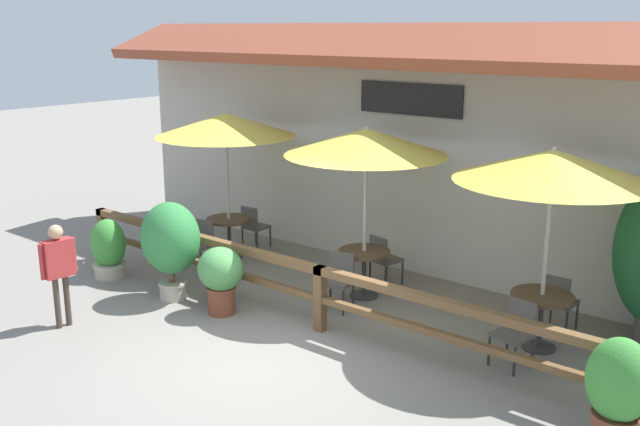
% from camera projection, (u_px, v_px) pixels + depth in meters
% --- Properties ---
extents(ground_plane, '(60.00, 60.00, 0.00)m').
position_uv_depth(ground_plane, '(270.00, 356.00, 9.28)').
color(ground_plane, gray).
extents(building_facade, '(14.28, 1.49, 4.23)m').
position_uv_depth(building_facade, '(436.00, 151.00, 11.82)').
color(building_facade, '#BCB7A8').
rests_on(building_facade, ground).
extents(patio_railing, '(10.40, 0.14, 0.95)m').
position_uv_depth(patio_railing, '(320.00, 284.00, 9.90)').
color(patio_railing, brown).
rests_on(patio_railing, ground).
extents(patio_umbrella_near, '(2.50, 2.50, 2.72)m').
position_uv_depth(patio_umbrella_near, '(226.00, 125.00, 12.60)').
color(patio_umbrella_near, '#B7B2A8').
rests_on(patio_umbrella_near, ground).
extents(dining_table_near, '(0.82, 0.82, 0.76)m').
position_uv_depth(dining_table_near, '(229.00, 226.00, 13.08)').
color(dining_table_near, '#4C3826').
rests_on(dining_table_near, ground).
extents(chair_near_streetside, '(0.49, 0.49, 0.85)m').
position_uv_depth(chair_near_streetside, '(200.00, 242.00, 12.59)').
color(chair_near_streetside, '#514C47').
rests_on(chair_near_streetside, ground).
extents(chair_near_wallside, '(0.43, 0.43, 0.85)m').
position_uv_depth(chair_near_wallside, '(254.00, 225.00, 13.67)').
color(chair_near_wallside, '#514C47').
rests_on(chair_near_wallside, ground).
extents(patio_umbrella_middle, '(2.50, 2.50, 2.72)m').
position_uv_depth(patio_umbrella_middle, '(366.00, 142.00, 10.72)').
color(patio_umbrella_middle, '#B7B2A8').
rests_on(patio_umbrella_middle, ground).
extents(dining_table_middle, '(0.82, 0.82, 0.76)m').
position_uv_depth(dining_table_middle, '(364.00, 260.00, 11.20)').
color(dining_table_middle, '#4C3826').
rests_on(dining_table_middle, ground).
extents(chair_middle_streetside, '(0.51, 0.51, 0.85)m').
position_uv_depth(chair_middle_streetside, '(338.00, 278.00, 10.77)').
color(chair_middle_streetside, '#514C47').
rests_on(chair_middle_streetside, ground).
extents(chair_middle_wallside, '(0.50, 0.50, 0.85)m').
position_uv_depth(chair_middle_wallside, '(384.00, 257.00, 11.74)').
color(chair_middle_wallside, '#514C47').
rests_on(chair_middle_wallside, ground).
extents(patio_umbrella_far, '(2.50, 2.50, 2.72)m').
position_uv_depth(patio_umbrella_far, '(553.00, 166.00, 8.89)').
color(patio_umbrella_far, '#B7B2A8').
rests_on(patio_umbrella_far, ground).
extents(dining_table_far, '(0.82, 0.82, 0.76)m').
position_uv_depth(dining_table_far, '(542.00, 306.00, 9.36)').
color(dining_table_far, '#4C3826').
rests_on(dining_table_far, ground).
extents(chair_far_streetside, '(0.49, 0.49, 0.85)m').
position_uv_depth(chair_far_streetside, '(515.00, 330.00, 8.93)').
color(chair_far_streetside, '#514C47').
rests_on(chair_far_streetside, ground).
extents(chair_far_wallside, '(0.43, 0.43, 0.85)m').
position_uv_depth(chair_far_wallside, '(558.00, 300.00, 9.91)').
color(chair_far_wallside, '#514C47').
rests_on(chair_far_wallside, ground).
extents(potted_plant_broad_leaf, '(0.63, 0.57, 1.02)m').
position_uv_depth(potted_plant_broad_leaf, '(109.00, 249.00, 12.11)').
color(potted_plant_broad_leaf, '#B7AD99').
rests_on(potted_plant_broad_leaf, ground).
extents(potted_plant_corner_fern, '(0.97, 0.87, 1.56)m').
position_uv_depth(potted_plant_corner_fern, '(171.00, 241.00, 11.01)').
color(potted_plant_corner_fern, '#B7AD99').
rests_on(potted_plant_corner_fern, ground).
extents(potted_plant_tall_tropical, '(0.71, 0.64, 1.02)m').
position_uv_depth(potted_plant_tall_tropical, '(221.00, 275.00, 10.53)').
color(potted_plant_tall_tropical, brown).
rests_on(potted_plant_tall_tropical, ground).
extents(potted_plant_entrance_palm, '(0.66, 0.59, 1.21)m').
position_uv_depth(potted_plant_entrance_palm, '(618.00, 390.00, 7.07)').
color(potted_plant_entrance_palm, brown).
rests_on(potted_plant_entrance_palm, ground).
extents(pedestrian, '(0.22, 0.53, 1.51)m').
position_uv_depth(pedestrian, '(58.00, 262.00, 9.97)').
color(pedestrian, '#42382D').
rests_on(pedestrian, ground).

